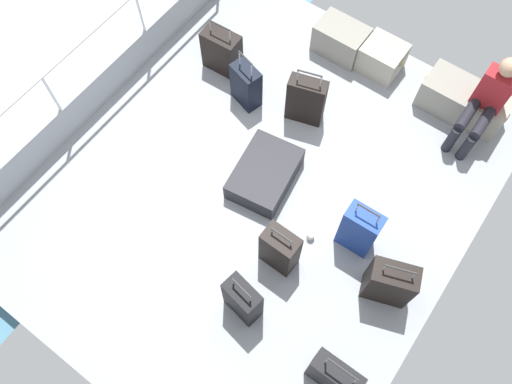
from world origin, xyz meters
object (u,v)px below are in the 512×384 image
passenger_seated (487,101)px  suitcase_1 (334,376)px  cargo_crate_3 (480,110)px  suitcase_8 (389,283)px  cargo_crate_2 (449,94)px  suitcase_6 (265,174)px  cargo_crate_0 (341,39)px  suitcase_3 (280,249)px  paper_cup (311,236)px  suitcase_7 (359,230)px  suitcase_2 (246,85)px  suitcase_4 (222,51)px  suitcase_5 (306,100)px  suitcase_0 (243,300)px  cargo_crate_1 (382,58)px

passenger_seated → suitcase_1: passenger_seated is taller
cargo_crate_3 → suitcase_8: (0.15, -2.43, 0.11)m
cargo_crate_2 → passenger_seated: passenger_seated is taller
suitcase_6 → cargo_crate_0: bearing=98.4°
suitcase_3 → paper_cup: suitcase_3 is taller
passenger_seated → suitcase_7: bearing=-100.4°
suitcase_2 → suitcase_3: bearing=-44.3°
passenger_seated → suitcase_6: bearing=-129.1°
cargo_crate_2 → suitcase_1: 3.49m
suitcase_3 → suitcase_4: (-1.99, 1.65, -0.03)m
suitcase_5 → paper_cup: size_ratio=8.11×
suitcase_7 → passenger_seated: bearing=79.6°
suitcase_4 → suitcase_5: size_ratio=0.89×
cargo_crate_2 → suitcase_5: size_ratio=0.80×
suitcase_4 → cargo_crate_3: bearing=21.1°
suitcase_5 → suitcase_7: 1.64m
suitcase_0 → paper_cup: (0.13, 1.01, -0.26)m
suitcase_5 → suitcase_8: suitcase_5 is taller
cargo_crate_0 → paper_cup: 2.56m
cargo_crate_3 → suitcase_7: suitcase_7 is taller
suitcase_6 → suitcase_8: suitcase_8 is taller
suitcase_2 → cargo_crate_2: bearing=34.2°
cargo_crate_0 → paper_cup: cargo_crate_0 is taller
suitcase_2 → suitcase_7: bearing=-22.0°
passenger_seated → suitcase_8: bearing=-86.2°
suitcase_2 → suitcase_7: (1.98, -0.80, 0.06)m
cargo_crate_1 → suitcase_2: (-1.05, -1.35, 0.10)m
suitcase_0 → cargo_crate_3: bearing=75.3°
cargo_crate_1 → paper_cup: bearing=-77.3°
suitcase_2 → paper_cup: 1.90m
cargo_crate_3 → suitcase_8: bearing=-86.5°
suitcase_4 → suitcase_5: suitcase_5 is taller
cargo_crate_2 → suitcase_2: bearing=-145.8°
suitcase_3 → cargo_crate_1: bearing=98.3°
cargo_crate_2 → suitcase_0: bearing=-98.5°
suitcase_8 → cargo_crate_2: bearing=102.6°
cargo_crate_3 → suitcase_3: 2.90m
suitcase_5 → suitcase_2: bearing=-163.5°
cargo_crate_3 → suitcase_5: size_ratio=0.74×
cargo_crate_0 → suitcase_0: bearing=-73.9°
cargo_crate_0 → suitcase_7: bearing=-54.6°
cargo_crate_3 → suitcase_6: 2.60m
cargo_crate_3 → suitcase_1: 3.46m
passenger_seated → suitcase_7: (-0.36, -1.96, -0.23)m
suitcase_0 → suitcase_3: bearing=90.0°
cargo_crate_0 → suitcase_2: bearing=-111.0°
suitcase_0 → paper_cup: 1.05m
passenger_seated → suitcase_7: size_ratio=1.30×
cargo_crate_1 → suitcase_6: (-0.25, -2.09, -0.06)m
suitcase_2 → paper_cup: bearing=-32.8°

